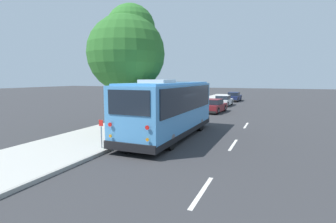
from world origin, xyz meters
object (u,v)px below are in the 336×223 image
street_tree (127,48)px  sign_post_far (118,127)px  shuttle_bus (169,107)px  parked_sedan_navy (234,97)px  parked_sedan_white (223,101)px  parked_sedan_maroon (214,106)px  sign_post_near (101,133)px

street_tree → sign_post_far: bearing=-159.4°
shuttle_bus → parked_sedan_navy: shuttle_bus is taller
street_tree → sign_post_far: street_tree is taller
parked_sedan_white → street_tree: 19.22m
parked_sedan_maroon → parked_sedan_navy: 13.95m
parked_sedan_white → street_tree: (-18.53, 2.35, 4.53)m
parked_sedan_navy → sign_post_near: 29.84m
parked_sedan_maroon → street_tree: 12.88m
parked_sedan_maroon → sign_post_near: sign_post_near is taller
sign_post_near → sign_post_far: (1.42, 0.00, 0.05)m
parked_sedan_navy → parked_sedan_maroon: bearing=-178.5°
parked_sedan_white → parked_sedan_navy: bearing=-0.5°
parked_sedan_white → parked_sedan_navy: (7.19, -0.23, 0.02)m
sign_post_far → sign_post_near: bearing=180.0°
parked_sedan_white → parked_sedan_navy: 7.19m
parked_sedan_maroon → sign_post_near: bearing=178.3°
parked_sedan_navy → street_tree: street_tree is taller
street_tree → parked_sedan_navy: bearing=-5.7°
street_tree → sign_post_far: size_ratio=5.41×
street_tree → parked_sedan_white: bearing=-7.2°
parked_sedan_white → shuttle_bus: bearing=-177.3°
parked_sedan_maroon → sign_post_far: (-14.43, 1.66, 0.27)m
sign_post_near → sign_post_far: sign_post_far is taller
shuttle_bus → parked_sedan_navy: size_ratio=1.89×
shuttle_bus → parked_sedan_navy: 25.96m
parked_sedan_white → parked_sedan_navy: size_ratio=0.91×
parked_sedan_maroon → parked_sedan_white: parked_sedan_maroon is taller
shuttle_bus → street_tree: bearing=86.1°
shuttle_bus → parked_sedan_navy: (25.93, 0.21, -1.14)m
parked_sedan_navy → sign_post_near: size_ratio=3.57×
parked_sedan_maroon → street_tree: size_ratio=0.56×
parked_sedan_maroon → parked_sedan_navy: bearing=4.6°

